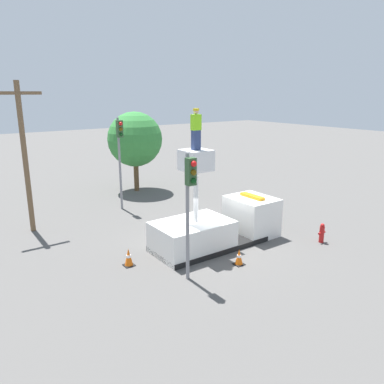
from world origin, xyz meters
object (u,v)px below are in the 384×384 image
at_px(bucket_truck, 217,226).
at_px(tree_left_bg, 135,139).
at_px(traffic_light_across, 120,146).
at_px(traffic_cone_rear, 129,257).
at_px(traffic_cone_curbside, 239,257).
at_px(traffic_light_pole, 190,193).
at_px(worker, 196,129).
at_px(utility_pole, 24,153).
at_px(fire_hydrant, 322,233).

height_order(bucket_truck, tree_left_bg, tree_left_bg).
height_order(traffic_light_across, traffic_cone_rear, traffic_light_across).
bearing_deg(traffic_cone_curbside, tree_left_bg, 80.67).
relative_size(traffic_cone_curbside, tree_left_bg, 0.12).
bearing_deg(traffic_light_pole, traffic_cone_curbside, -2.67).
bearing_deg(worker, traffic_light_pole, -130.52).
distance_m(worker, utility_pole, 9.03).
bearing_deg(traffic_light_across, bucket_truck, -80.45).
distance_m(traffic_light_across, utility_pole, 5.52).
relative_size(fire_hydrant, traffic_cone_rear, 1.25).
relative_size(worker, fire_hydrant, 1.82).
xyz_separation_m(traffic_light_pole, traffic_cone_curbside, (2.46, -0.11, -3.18)).
xyz_separation_m(tree_left_bg, utility_pole, (-8.34, -4.34, 0.34)).
distance_m(worker, fire_hydrant, 8.00).
xyz_separation_m(fire_hydrant, tree_left_bg, (-2.68, 14.15, 3.31)).
bearing_deg(utility_pole, traffic_cone_curbside, -56.78).
distance_m(worker, traffic_light_across, 7.85).
bearing_deg(bucket_truck, traffic_cone_rear, 175.81).
relative_size(bucket_truck, worker, 3.69).
distance_m(bucket_truck, traffic_cone_curbside, 2.45).
bearing_deg(traffic_light_across, traffic_cone_curbside, -86.44).
bearing_deg(traffic_light_pole, traffic_light_across, 79.45).
relative_size(traffic_cone_rear, traffic_cone_curbside, 1.10).
distance_m(bucket_truck, traffic_light_across, 8.38).
relative_size(fire_hydrant, traffic_cone_curbside, 1.37).
bearing_deg(utility_pole, traffic_cone_rear, -71.33).
xyz_separation_m(bucket_truck, traffic_cone_rear, (-4.51, 0.33, -0.55)).
height_order(traffic_cone_rear, traffic_cone_curbside, traffic_cone_rear).
xyz_separation_m(traffic_light_across, traffic_cone_rear, (-3.22, -7.37, -3.61)).
bearing_deg(tree_left_bg, worker, -104.05).
bearing_deg(traffic_cone_curbside, traffic_cone_rear, 145.70).
xyz_separation_m(traffic_cone_rear, tree_left_bg, (6.08, 11.03, 3.42)).
distance_m(bucket_truck, fire_hydrant, 5.10).
bearing_deg(traffic_cone_rear, tree_left_bg, 61.15).
relative_size(fire_hydrant, tree_left_bg, 0.17).
xyz_separation_m(worker, traffic_light_pole, (-1.86, -2.17, -2.02)).
height_order(traffic_light_across, utility_pole, utility_pole).
xyz_separation_m(traffic_light_across, tree_left_bg, (2.86, 3.67, -0.19)).
relative_size(worker, traffic_cone_rear, 2.27).
distance_m(traffic_light_across, fire_hydrant, 12.36).
relative_size(traffic_light_pole, traffic_light_across, 0.88).
distance_m(worker, traffic_cone_curbside, 5.72).
distance_m(bucket_truck, utility_pole, 10.27).
relative_size(traffic_cone_rear, utility_pole, 0.10).
relative_size(traffic_light_pole, fire_hydrant, 5.16).
bearing_deg(traffic_light_pole, tree_left_bg, 70.85).
bearing_deg(tree_left_bg, fire_hydrant, -79.28).
xyz_separation_m(worker, traffic_cone_rear, (-3.23, 0.33, -5.17)).
bearing_deg(fire_hydrant, bucket_truck, 146.71).
bearing_deg(bucket_truck, traffic_cone_curbside, -106.45).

